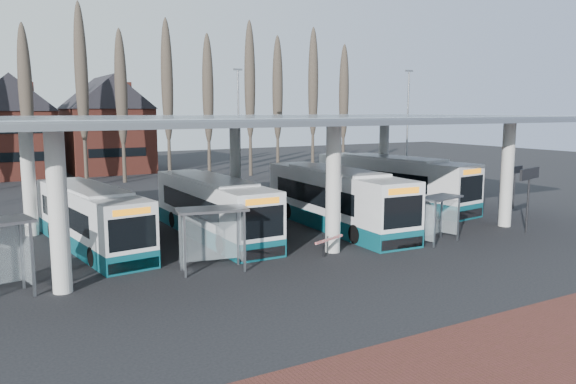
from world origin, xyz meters
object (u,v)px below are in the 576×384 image
bus_3 (392,183)px  shelter_1 (211,225)px  bus_2 (335,200)px  bus_1 (213,209)px  bus_0 (90,219)px  shelter_2 (436,209)px

bus_3 → shelter_1: bus_3 is taller
bus_2 → bus_3: 8.44m
bus_2 → shelter_1: bus_2 is taller
bus_1 → bus_2: bus_2 is taller
bus_3 → shelter_1: size_ratio=4.14×
bus_1 → shelter_1: size_ratio=3.69×
bus_0 → shelter_2: bus_0 is taller
bus_2 → bus_3: bearing=30.5°
bus_3 → shelter_1: bearing=-161.8°
shelter_1 → shelter_2: 11.86m
bus_2 → shelter_1: (-9.43, -4.67, 0.34)m
bus_0 → shelter_2: bearing=-32.9°
bus_1 → bus_2: bearing=-11.1°
bus_1 → bus_3: (14.42, 2.61, 0.15)m
bus_3 → shelter_2: (-5.08, -9.46, 0.07)m
shelter_2 → bus_0: bearing=141.1°
bus_1 → shelter_1: bus_1 is taller
bus_1 → shelter_2: bus_1 is taller
bus_0 → bus_2: (13.06, -1.94, 0.18)m
bus_0 → shelter_1: size_ratio=3.59×
bus_1 → bus_3: bearing=9.8°
bus_1 → shelter_1: (-2.49, -5.98, 0.45)m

